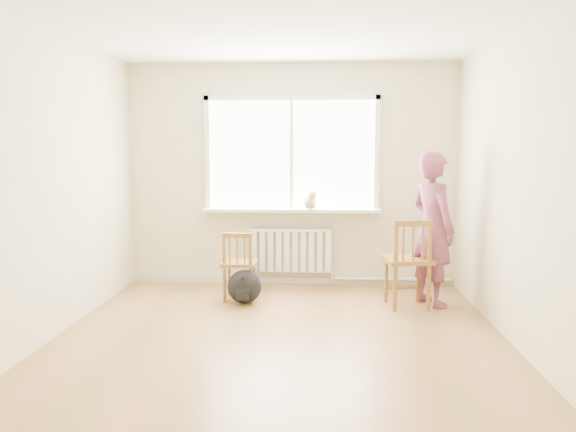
# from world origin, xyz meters

# --- Properties ---
(floor) EXTENTS (4.50, 4.50, 0.00)m
(floor) POSITION_xyz_m (0.00, 0.00, 0.00)
(floor) COLOR #9F6F41
(floor) RESTS_ON ground
(ceiling) EXTENTS (4.50, 4.50, 0.00)m
(ceiling) POSITION_xyz_m (0.00, 0.00, 2.70)
(ceiling) COLOR white
(ceiling) RESTS_ON back_wall
(back_wall) EXTENTS (4.00, 0.01, 2.70)m
(back_wall) POSITION_xyz_m (0.00, 2.25, 1.35)
(back_wall) COLOR beige
(back_wall) RESTS_ON ground
(window) EXTENTS (2.12, 0.05, 1.42)m
(window) POSITION_xyz_m (0.00, 2.22, 1.66)
(window) COLOR white
(window) RESTS_ON back_wall
(windowsill) EXTENTS (2.15, 0.22, 0.04)m
(windowsill) POSITION_xyz_m (0.00, 2.14, 0.93)
(windowsill) COLOR white
(windowsill) RESTS_ON back_wall
(radiator) EXTENTS (1.00, 0.12, 0.55)m
(radiator) POSITION_xyz_m (0.00, 2.16, 0.44)
(radiator) COLOR white
(radiator) RESTS_ON back_wall
(heating_pipe) EXTENTS (1.40, 0.04, 0.04)m
(heating_pipe) POSITION_xyz_m (1.25, 2.19, 0.08)
(heating_pipe) COLOR silver
(heating_pipe) RESTS_ON back_wall
(baseboard) EXTENTS (4.00, 0.03, 0.08)m
(baseboard) POSITION_xyz_m (0.00, 2.23, 0.04)
(baseboard) COLOR beige
(baseboard) RESTS_ON ground
(chair_left) EXTENTS (0.39, 0.37, 0.77)m
(chair_left) POSITION_xyz_m (-0.54, 1.43, 0.39)
(chair_left) COLOR olive
(chair_left) RESTS_ON floor
(chair_right) EXTENTS (0.53, 0.51, 0.95)m
(chair_right) POSITION_xyz_m (1.28, 1.23, 0.48)
(chair_right) COLOR olive
(chair_right) RESTS_ON floor
(person) EXTENTS (0.62, 0.71, 1.64)m
(person) POSITION_xyz_m (1.55, 1.37, 0.82)
(person) COLOR #C1405C
(person) RESTS_ON floor
(cat) EXTENTS (0.23, 0.37, 0.25)m
(cat) POSITION_xyz_m (0.23, 2.06, 1.05)
(cat) COLOR #CAB58A
(cat) RESTS_ON windowsill
(backpack) EXTENTS (0.42, 0.35, 0.37)m
(backpack) POSITION_xyz_m (-0.46, 1.29, 0.18)
(backpack) COLOR black
(backpack) RESTS_ON floor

